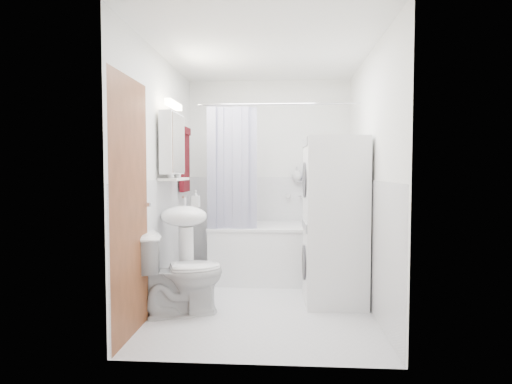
# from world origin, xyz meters

# --- Properties ---
(floor) EXTENTS (2.60, 2.60, 0.00)m
(floor) POSITION_xyz_m (0.00, 0.00, 0.00)
(floor) COLOR silver
(floor) RESTS_ON ground
(room_walls) EXTENTS (2.60, 2.60, 2.60)m
(room_walls) POSITION_xyz_m (0.00, 0.00, 1.49)
(room_walls) COLOR white
(room_walls) RESTS_ON ground
(wainscot) EXTENTS (1.98, 2.58, 2.58)m
(wainscot) POSITION_xyz_m (0.00, 0.29, 0.60)
(wainscot) COLOR white
(wainscot) RESTS_ON ground
(door) EXTENTS (0.05, 2.00, 2.00)m
(door) POSITION_xyz_m (-0.95, -0.55, 1.00)
(door) COLOR brown
(door) RESTS_ON ground
(bathtub) EXTENTS (1.70, 0.80, 0.65)m
(bathtub) POSITION_xyz_m (0.19, 0.92, 0.36)
(bathtub) COLOR white
(bathtub) RESTS_ON ground
(tub_spout) EXTENTS (0.04, 0.12, 0.04)m
(tub_spout) POSITION_xyz_m (0.39, 1.25, 0.97)
(tub_spout) COLOR silver
(tub_spout) RESTS_ON room_walls
(curtain_rod) EXTENTS (1.88, 0.02, 0.02)m
(curtain_rod) POSITION_xyz_m (0.19, 0.58, 2.00)
(curtain_rod) COLOR silver
(curtain_rod) RESTS_ON room_walls
(shower_curtain) EXTENTS (0.55, 0.02, 1.45)m
(shower_curtain) POSITION_xyz_m (-0.37, 0.58, 1.25)
(shower_curtain) COLOR #161345
(shower_curtain) RESTS_ON curtain_rod
(sink) EXTENTS (0.44, 0.37, 1.04)m
(sink) POSITION_xyz_m (-0.75, -0.06, 0.70)
(sink) COLOR white
(sink) RESTS_ON ground
(medicine_cabinet) EXTENTS (0.13, 0.50, 0.71)m
(medicine_cabinet) POSITION_xyz_m (-0.90, 0.10, 1.57)
(medicine_cabinet) COLOR white
(medicine_cabinet) RESTS_ON room_walls
(shelf) EXTENTS (0.18, 0.54, 0.02)m
(shelf) POSITION_xyz_m (-0.89, 0.10, 1.20)
(shelf) COLOR silver
(shelf) RESTS_ON room_walls
(shower_caddy) EXTENTS (0.22, 0.06, 0.02)m
(shower_caddy) POSITION_xyz_m (0.44, 1.24, 1.15)
(shower_caddy) COLOR silver
(shower_caddy) RESTS_ON room_walls
(towel) EXTENTS (0.07, 0.31, 0.74)m
(towel) POSITION_xyz_m (-0.94, 0.75, 1.42)
(towel) COLOR #540B1B
(towel) RESTS_ON room_walls
(washer_dryer) EXTENTS (0.60, 0.58, 1.60)m
(washer_dryer) POSITION_xyz_m (0.68, 0.06, 0.80)
(washer_dryer) COLOR white
(washer_dryer) RESTS_ON ground
(toilet) EXTENTS (0.85, 0.66, 0.73)m
(toilet) POSITION_xyz_m (-0.72, -0.34, 0.37)
(toilet) COLOR white
(toilet) RESTS_ON ground
(soap_pump) EXTENTS (0.08, 0.17, 0.08)m
(soap_pump) POSITION_xyz_m (-0.71, 0.25, 0.95)
(soap_pump) COLOR gray
(soap_pump) RESTS_ON sink
(shelf_bottle) EXTENTS (0.07, 0.18, 0.07)m
(shelf_bottle) POSITION_xyz_m (-0.89, -0.05, 1.25)
(shelf_bottle) COLOR gray
(shelf_bottle) RESTS_ON shelf
(shelf_cup) EXTENTS (0.10, 0.09, 0.10)m
(shelf_cup) POSITION_xyz_m (-0.89, 0.22, 1.26)
(shelf_cup) COLOR gray
(shelf_cup) RESTS_ON shelf
(shampoo_a) EXTENTS (0.13, 0.17, 0.13)m
(shampoo_a) POSITION_xyz_m (0.35, 1.24, 1.23)
(shampoo_a) COLOR gray
(shampoo_a) RESTS_ON shower_caddy
(shampoo_b) EXTENTS (0.08, 0.21, 0.08)m
(shampoo_b) POSITION_xyz_m (0.47, 1.24, 1.20)
(shampoo_b) COLOR navy
(shampoo_b) RESTS_ON shower_caddy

